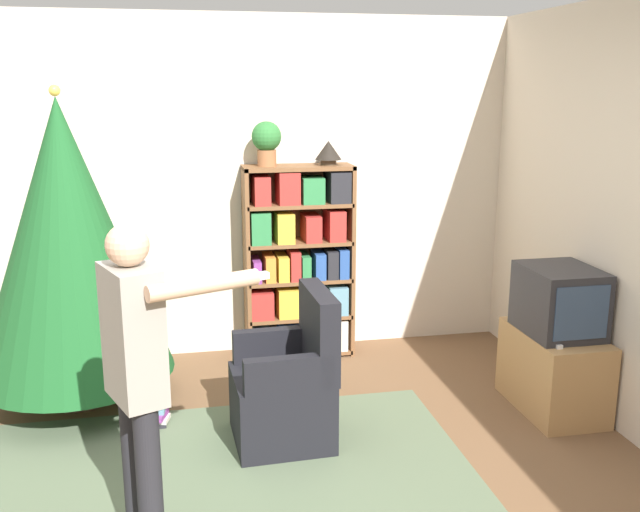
# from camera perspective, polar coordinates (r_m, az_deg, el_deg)

# --- Properties ---
(ground_plane) EXTENTS (14.00, 14.00, 0.00)m
(ground_plane) POSITION_cam_1_polar(r_m,az_deg,el_deg) (3.82, -2.63, -19.44)
(ground_plane) COLOR brown
(wall_back) EXTENTS (8.00, 0.10, 2.60)m
(wall_back) POSITION_cam_1_polar(r_m,az_deg,el_deg) (5.57, -6.44, 5.39)
(wall_back) COLOR beige
(wall_back) RESTS_ON ground_plane
(area_rug) EXTENTS (2.75, 2.02, 0.01)m
(area_rug) POSITION_cam_1_polar(r_m,az_deg,el_deg) (3.98, -7.67, -18.02)
(area_rug) COLOR #56664C
(area_rug) RESTS_ON ground_plane
(bookshelf) EXTENTS (0.83, 0.32, 1.49)m
(bookshelf) POSITION_cam_1_polar(r_m,az_deg,el_deg) (5.49, -1.64, -0.54)
(bookshelf) COLOR brown
(bookshelf) RESTS_ON ground_plane
(tv_stand) EXTENTS (0.44, 0.74, 0.53)m
(tv_stand) POSITION_cam_1_polar(r_m,az_deg,el_deg) (4.94, 18.17, -8.72)
(tv_stand) COLOR tan
(tv_stand) RESTS_ON ground_plane
(television) EXTENTS (0.43, 0.53, 0.43)m
(television) POSITION_cam_1_polar(r_m,az_deg,el_deg) (4.79, 18.60, -3.40)
(television) COLOR #28282D
(television) RESTS_ON tv_stand
(game_remote) EXTENTS (0.04, 0.12, 0.02)m
(game_remote) POSITION_cam_1_polar(r_m,az_deg,el_deg) (4.60, 18.31, -6.71)
(game_remote) COLOR white
(game_remote) RESTS_ON tv_stand
(christmas_tree) EXTENTS (1.26, 1.26, 2.08)m
(christmas_tree) POSITION_cam_1_polar(r_m,az_deg,el_deg) (4.82, -19.57, 1.18)
(christmas_tree) COLOR #4C3323
(christmas_tree) RESTS_ON ground_plane
(armchair) EXTENTS (0.59, 0.58, 0.92)m
(armchair) POSITION_cam_1_polar(r_m,az_deg,el_deg) (4.30, -2.56, -10.59)
(armchair) COLOR black
(armchair) RESTS_ON ground_plane
(standing_person) EXTENTS (0.72, 0.44, 1.54)m
(standing_person) POSITION_cam_1_polar(r_m,az_deg,el_deg) (3.14, -14.38, -8.81)
(standing_person) COLOR #232328
(standing_person) RESTS_ON ground_plane
(potted_plant) EXTENTS (0.22, 0.22, 0.33)m
(potted_plant) POSITION_cam_1_polar(r_m,az_deg,el_deg) (5.32, -4.30, 9.22)
(potted_plant) COLOR #935B38
(potted_plant) RESTS_ON bookshelf
(table_lamp) EXTENTS (0.20, 0.20, 0.18)m
(table_lamp) POSITION_cam_1_polar(r_m,az_deg,el_deg) (5.40, 0.67, 8.38)
(table_lamp) COLOR #473828
(table_lamp) RESTS_ON bookshelf
(book_pile_near_tree) EXTENTS (0.25, 0.21, 0.11)m
(book_pile_near_tree) POSITION_cam_1_polar(r_m,az_deg,el_deg) (4.70, -13.40, -12.36)
(book_pile_near_tree) COLOR #232328
(book_pile_near_tree) RESTS_ON ground_plane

